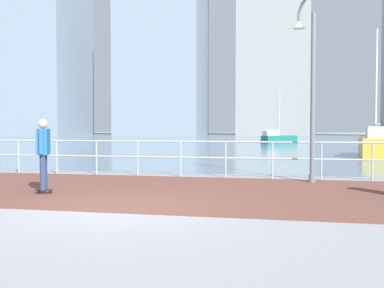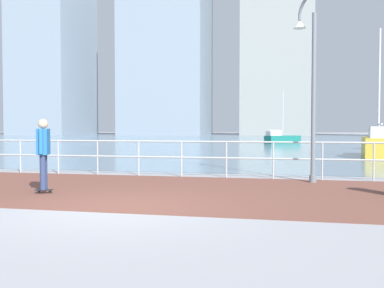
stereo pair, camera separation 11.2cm
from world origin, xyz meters
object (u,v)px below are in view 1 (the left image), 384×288
at_px(skateboarder, 43,149).
at_px(lamppost, 308,78).
at_px(sailboat_navy, 375,145).
at_px(sailboat_blue, 278,139).

bearing_deg(skateboarder, lamppost, 29.57).
bearing_deg(sailboat_navy, skateboarder, -124.80).
xyz_separation_m(skateboarder, sailboat_blue, (5.34, 33.54, -0.54)).
relative_size(lamppost, skateboarder, 3.06).
xyz_separation_m(lamppost, sailboat_blue, (-0.77, 30.07, -2.42)).
height_order(lamppost, skateboarder, lamppost).
height_order(sailboat_blue, sailboat_navy, sailboat_navy).
relative_size(skateboarder, sailboat_blue, 0.34).
xyz_separation_m(sailboat_blue, sailboat_navy, (4.98, -18.68, 0.15)).
bearing_deg(lamppost, skateboarder, -150.43).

